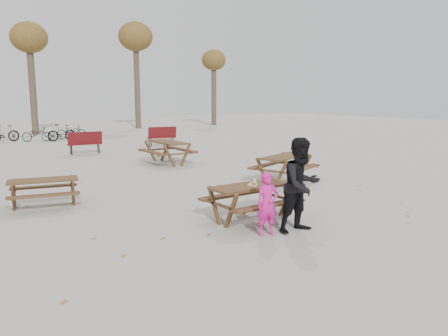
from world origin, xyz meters
TOP-DOWN VIEW (x-y plane):
  - ground at (0.00, 0.00)m, footprint 80.00×80.00m
  - main_picnic_table at (0.00, 0.00)m, footprint 1.80×1.45m
  - food_tray at (-0.02, -0.07)m, footprint 0.18×0.11m
  - bread_roll at (-0.02, -0.07)m, footprint 0.14×0.06m
  - soda_bottle at (-0.05, -0.18)m, footprint 0.07×0.07m
  - child at (-0.40, -0.99)m, footprint 0.51×0.40m
  - adult at (0.30, -1.18)m, footprint 0.92×0.72m
  - picnic_table_east at (3.49, 2.68)m, footprint 2.28×2.04m
  - picnic_table_north at (-3.35, 3.75)m, footprint 1.82×1.59m
  - picnic_table_far at (2.25, 7.96)m, footprint 1.69×2.08m
  - park_bench_row at (-1.55, 12.86)m, footprint 13.89×1.49m
  - bicycle_row at (-1.50, 19.73)m, footprint 9.13×2.29m
  - tree_row at (0.90, 25.15)m, footprint 32.17×3.52m
  - fallen_leaves at (0.50, 2.50)m, footprint 11.00×11.00m

SIDE VIEW (x-z plane):
  - ground at x=0.00m, z-range 0.00..0.00m
  - fallen_leaves at x=0.50m, z-range 0.00..0.01m
  - picnic_table_north at x=-3.35m, z-range 0.00..0.68m
  - picnic_table_east at x=3.49m, z-range 0.00..0.81m
  - picnic_table_far at x=2.25m, z-range 0.00..0.87m
  - bicycle_row at x=-1.50m, z-range -0.07..1.00m
  - park_bench_row at x=-1.55m, z-range 0.00..1.03m
  - main_picnic_table at x=0.00m, z-range 0.20..0.97m
  - child at x=-0.40m, z-range 0.00..1.23m
  - food_tray at x=-0.02m, z-range 0.78..0.81m
  - bread_roll at x=-0.02m, z-range 0.81..0.86m
  - soda_bottle at x=-0.05m, z-range 0.76..0.93m
  - adult at x=0.30m, z-range 0.00..1.86m
  - tree_row at x=0.90m, z-range 2.06..10.32m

